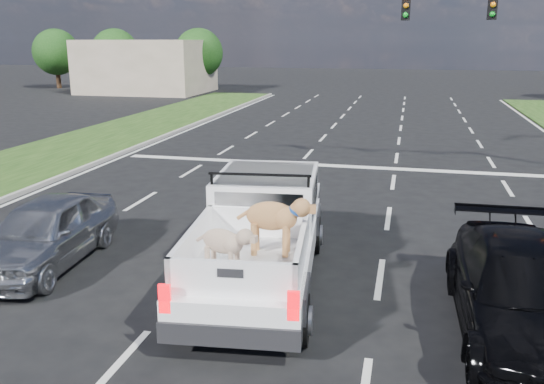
{
  "coord_description": "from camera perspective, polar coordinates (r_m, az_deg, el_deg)",
  "views": [
    {
      "loc": [
        2.1,
        -10.61,
        4.54
      ],
      "look_at": [
        -0.89,
        2.0,
        1.06
      ],
      "focal_mm": 38.0,
      "sensor_mm": 36.0,
      "label": 1
    }
  ],
  "objects": [
    {
      "name": "tree_far_a",
      "position": [
        58.27,
        -20.62,
        12.84
      ],
      "size": [
        4.2,
        4.2,
        5.4
      ],
      "color": "#332114",
      "rests_on": "ground"
    },
    {
      "name": "black_coupe",
      "position": [
        9.8,
        23.78,
        -9.15
      ],
      "size": [
        2.21,
        5.16,
        1.48
      ],
      "primitive_type": "imported",
      "rotation": [
        0.0,
        0.0,
        0.03
      ],
      "color": "black",
      "rests_on": "ground"
    },
    {
      "name": "road_markings",
      "position": [
        17.88,
        6.17,
        0.23
      ],
      "size": [
        17.75,
        60.0,
        0.01
      ],
      "color": "silver",
      "rests_on": "ground"
    },
    {
      "name": "building_left",
      "position": [
        51.64,
        -12.28,
        12.07
      ],
      "size": [
        10.0,
        8.0,
        4.4
      ],
      "primitive_type": "cube",
      "color": "#C5AF96",
      "rests_on": "ground"
    },
    {
      "name": "curb_left",
      "position": [
        20.5,
        -20.01,
        1.49
      ],
      "size": [
        0.15,
        60.0,
        0.14
      ],
      "primitive_type": "cube",
      "color": "gray",
      "rests_on": "ground"
    },
    {
      "name": "tree_far_b",
      "position": [
        55.19,
        -15.29,
        13.19
      ],
      "size": [
        4.2,
        4.2,
        5.4
      ],
      "color": "#332114",
      "rests_on": "ground"
    },
    {
      "name": "pickup_truck",
      "position": [
        10.89,
        -1.18,
        -4.0
      ],
      "size": [
        2.65,
        5.88,
        2.13
      ],
      "rotation": [
        0.0,
        0.0,
        0.11
      ],
      "color": "black",
      "rests_on": "ground"
    },
    {
      "name": "tree_far_c",
      "position": [
        51.89,
        -7.27,
        13.5
      ],
      "size": [
        4.2,
        4.2,
        5.4
      ],
      "color": "#332114",
      "rests_on": "ground"
    },
    {
      "name": "silver_sedan",
      "position": [
        12.68,
        -21.57,
        -3.69
      ],
      "size": [
        1.96,
        4.24,
        1.41
      ],
      "primitive_type": "imported",
      "rotation": [
        0.0,
        0.0,
        0.07
      ],
      "color": "#ACADB3",
      "rests_on": "ground"
    },
    {
      "name": "ground",
      "position": [
        11.73,
        2.01,
        -7.76
      ],
      "size": [
        160.0,
        160.0,
        0.0
      ],
      "primitive_type": "plane",
      "color": "black",
      "rests_on": "ground"
    },
    {
      "name": "grass_median_left",
      "position": [
        21.93,
        -25.38,
        1.73
      ],
      "size": [
        5.0,
        60.0,
        0.1
      ],
      "primitive_type": "cube",
      "color": "#1B3C12",
      "rests_on": "ground"
    }
  ]
}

